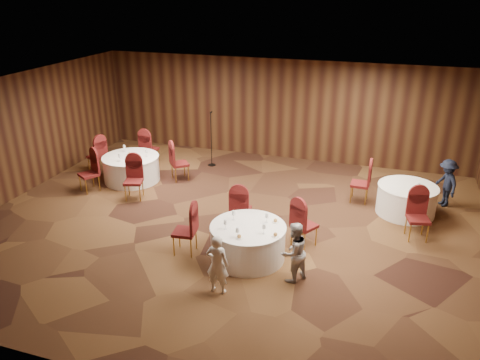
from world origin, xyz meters
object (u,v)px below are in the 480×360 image
(table_main, at_px, (248,242))
(woman_a, at_px, (217,264))
(table_right, at_px, (406,199))
(woman_b, at_px, (294,252))
(table_left, at_px, (131,168))
(man_c, at_px, (446,183))
(mic_stand, at_px, (212,150))

(table_main, distance_m, woman_a, 1.33)
(table_right, bearing_deg, table_main, -134.52)
(table_right, xyz_separation_m, woman_b, (-2.08, -3.69, 0.24))
(table_left, distance_m, woman_a, 6.04)
(table_main, relative_size, table_right, 1.09)
(woman_b, relative_size, man_c, 0.98)
(table_main, distance_m, woman_b, 1.20)
(table_right, xyz_separation_m, man_c, (0.94, 0.79, 0.25))
(mic_stand, relative_size, woman_b, 1.41)
(table_main, xyz_separation_m, woman_a, (-0.18, -1.30, 0.22))
(mic_stand, height_order, woman_a, mic_stand)
(table_left, height_order, woman_a, woman_a)
(table_left, relative_size, woman_a, 1.36)
(woman_a, xyz_separation_m, woman_b, (1.25, 0.81, 0.02))
(table_left, height_order, table_right, same)
(table_right, relative_size, woman_b, 1.18)
(table_left, xyz_separation_m, woman_a, (4.28, -4.25, 0.22))
(table_right, height_order, man_c, man_c)
(mic_stand, xyz_separation_m, man_c, (6.78, -0.82, 0.11))
(mic_stand, bearing_deg, woman_b, -54.72)
(table_main, xyz_separation_m, table_left, (-4.46, 2.95, 0.00))
(table_left, height_order, woman_b, woman_b)
(table_left, bearing_deg, woman_b, -31.88)
(woman_b, xyz_separation_m, man_c, (3.02, 4.48, 0.01))
(table_right, height_order, woman_b, woman_b)
(table_main, distance_m, man_c, 5.72)
(man_c, bearing_deg, table_main, -71.70)
(woman_a, height_order, man_c, man_c)
(mic_stand, bearing_deg, man_c, -6.93)
(table_main, relative_size, mic_stand, 0.91)
(woman_a, relative_size, woman_b, 0.97)
(table_main, bearing_deg, woman_a, -98.00)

